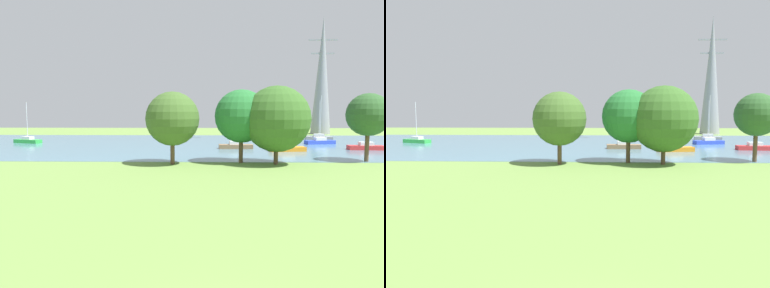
% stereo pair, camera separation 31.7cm
% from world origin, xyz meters
% --- Properties ---
extents(ground_plane, '(160.00, 160.00, 0.00)m').
position_xyz_m(ground_plane, '(0.00, 22.00, 0.00)').
color(ground_plane, olive).
extents(water_surface, '(140.00, 40.00, 0.02)m').
position_xyz_m(water_surface, '(0.00, 50.00, 0.01)').
color(water_surface, slate).
rests_on(water_surface, ground).
extents(sailboat_gray, '(4.99, 2.32, 7.29)m').
position_xyz_m(sailboat_gray, '(21.25, 58.75, 0.47)').
color(sailboat_gray, gray).
rests_on(sailboat_gray, water_surface).
extents(sailboat_orange, '(4.98, 2.29, 6.26)m').
position_xyz_m(sailboat_orange, '(11.00, 40.14, 0.45)').
color(sailboat_orange, orange).
rests_on(sailboat_orange, water_surface).
extents(sailboat_green, '(5.03, 3.01, 6.84)m').
position_xyz_m(sailboat_green, '(-29.72, 51.07, 0.46)').
color(sailboat_green, green).
rests_on(sailboat_green, water_surface).
extents(sailboat_blue, '(4.99, 2.34, 7.85)m').
position_xyz_m(sailboat_blue, '(18.76, 50.60, 0.47)').
color(sailboat_blue, blue).
rests_on(sailboat_blue, water_surface).
extents(sailboat_red, '(4.89, 1.83, 7.87)m').
position_xyz_m(sailboat_red, '(22.39, 42.28, 0.47)').
color(sailboat_red, red).
rests_on(sailboat_red, water_surface).
extents(sailboat_brown, '(4.82, 1.56, 5.52)m').
position_xyz_m(sailboat_brown, '(4.38, 43.27, 0.45)').
color(sailboat_brown, brown).
rests_on(sailboat_brown, water_surface).
extents(tree_west_near, '(5.50, 5.50, 7.41)m').
position_xyz_m(tree_west_near, '(-3.50, 28.45, 4.65)').
color(tree_west_near, brown).
rests_on(tree_west_near, ground).
extents(tree_east_near, '(5.57, 5.57, 7.69)m').
position_xyz_m(tree_east_near, '(3.62, 29.77, 4.89)').
color(tree_east_near, brown).
rests_on(tree_east_near, ground).
extents(tree_east_far, '(6.73, 6.73, 8.01)m').
position_xyz_m(tree_east_far, '(7.07, 28.66, 4.64)').
color(tree_east_far, brown).
rests_on(tree_east_far, ground).
extents(tree_mid_shore, '(4.58, 4.58, 7.34)m').
position_xyz_m(tree_mid_shore, '(17.27, 30.95, 5.03)').
color(tree_mid_shore, brown).
rests_on(tree_mid_shore, ground).
extents(electricity_pylon, '(6.40, 4.40, 26.66)m').
position_xyz_m(electricity_pylon, '(26.93, 75.26, 13.34)').
color(electricity_pylon, gray).
rests_on(electricity_pylon, ground).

